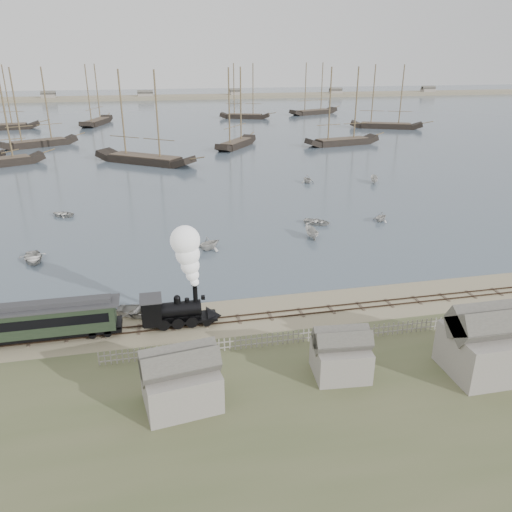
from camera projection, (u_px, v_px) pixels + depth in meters
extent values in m
plane|color=gray|center=(276.00, 305.00, 48.52)|extent=(600.00, 600.00, 0.00)
cube|color=#404D5C|center=(173.00, 115.00, 202.59)|extent=(600.00, 336.00, 0.06)
cube|color=#34261C|center=(282.00, 316.00, 46.22)|extent=(120.00, 0.08, 0.12)
cube|color=#34261C|center=(279.00, 311.00, 47.12)|extent=(120.00, 0.08, 0.12)
cube|color=#44382C|center=(281.00, 315.00, 46.69)|extent=(120.00, 1.80, 0.06)
cube|color=gray|center=(164.00, 99.00, 275.11)|extent=(500.00, 20.00, 1.80)
cube|color=black|center=(181.00, 319.00, 44.63)|extent=(6.46, 1.90, 0.24)
cylinder|color=black|center=(176.00, 310.00, 44.20)|extent=(3.99, 1.43, 1.43)
cube|color=black|center=(151.00, 310.00, 43.72)|extent=(1.71, 2.09, 2.19)
cube|color=#313234|center=(150.00, 299.00, 43.30)|extent=(1.90, 2.28, 0.11)
cylinder|color=black|center=(195.00, 295.00, 44.07)|extent=(0.42, 0.42, 1.52)
sphere|color=black|center=(177.00, 298.00, 43.82)|extent=(0.61, 0.61, 0.61)
cone|color=black|center=(214.00, 316.00, 45.26)|extent=(1.33, 1.90, 1.90)
cube|color=black|center=(203.00, 297.00, 44.33)|extent=(0.33, 0.33, 0.33)
cube|color=black|center=(46.00, 333.00, 42.42)|extent=(12.63, 2.07, 0.32)
cube|color=black|center=(43.00, 320.00, 41.94)|extent=(11.73, 2.25, 2.25)
cube|color=black|center=(41.00, 324.00, 40.82)|extent=(10.82, 0.06, 0.81)
cube|color=black|center=(45.00, 311.00, 42.90)|extent=(10.82, 0.06, 0.81)
cube|color=#313234|center=(41.00, 307.00, 41.50)|extent=(12.63, 2.44, 0.16)
cube|color=#313234|center=(41.00, 304.00, 41.40)|extent=(11.27, 1.08, 0.41)
imported|color=beige|center=(139.00, 311.00, 46.51)|extent=(4.47, 5.08, 0.87)
imported|color=beige|center=(33.00, 258.00, 58.49)|extent=(4.92, 4.00, 0.89)
imported|color=beige|center=(209.00, 243.00, 61.83)|extent=(4.22, 4.37, 1.77)
imported|color=beige|center=(312.00, 233.00, 65.99)|extent=(3.45, 1.34, 1.33)
imported|color=beige|center=(317.00, 222.00, 71.32)|extent=(4.61, 4.79, 0.81)
imported|color=beige|center=(381.00, 217.00, 72.48)|extent=(3.38, 3.50, 1.41)
imported|color=beige|center=(374.00, 179.00, 94.37)|extent=(3.60, 2.34, 1.30)
imported|color=beige|center=(62.00, 214.00, 74.94)|extent=(4.03, 4.38, 0.74)
imported|color=beige|center=(307.00, 179.00, 94.28)|extent=(3.29, 2.96, 1.55)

